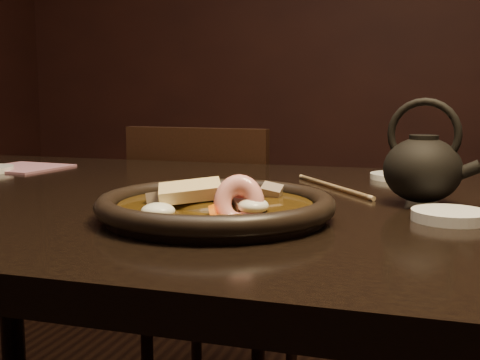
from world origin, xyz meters
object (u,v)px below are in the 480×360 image
(table, at_px, (230,244))
(teapot, at_px, (423,166))
(tea_cup, at_px, (423,170))
(chair, at_px, (214,266))
(plate, at_px, (216,207))

(table, relative_size, teapot, 10.64)
(table, xyz_separation_m, teapot, (0.29, 0.02, 0.13))
(tea_cup, bearing_deg, chair, 138.57)
(table, bearing_deg, tea_cup, 24.83)
(chair, bearing_deg, teapot, 135.38)
(plate, bearing_deg, table, 102.40)
(plate, height_order, tea_cup, tea_cup)
(teapot, bearing_deg, chair, 139.93)
(table, height_order, teapot, teapot)
(chair, bearing_deg, table, 115.25)
(table, xyz_separation_m, plate, (0.04, -0.17, 0.09))
(table, distance_m, teapot, 0.32)
(table, height_order, chair, chair)
(table, distance_m, chair, 0.69)
(chair, xyz_separation_m, plate, (0.28, -0.77, 0.31))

